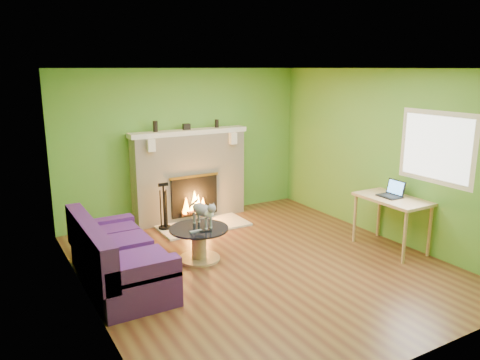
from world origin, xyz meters
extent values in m
plane|color=#582A19|center=(0.00, 0.00, 0.00)|extent=(5.00, 5.00, 0.00)
plane|color=white|center=(0.00, 0.00, 2.60)|extent=(5.00, 5.00, 0.00)
plane|color=#609430|center=(0.00, 2.50, 1.30)|extent=(5.00, 0.00, 5.00)
plane|color=#609430|center=(0.00, -2.50, 1.30)|extent=(5.00, 0.00, 5.00)
plane|color=#609430|center=(-2.25, 0.00, 1.30)|extent=(0.00, 5.00, 5.00)
plane|color=#609430|center=(2.25, 0.00, 1.30)|extent=(0.00, 5.00, 5.00)
plane|color=silver|center=(2.24, -0.90, 1.55)|extent=(0.00, 1.20, 1.20)
plane|color=white|center=(2.23, -0.90, 1.55)|extent=(0.00, 1.06, 1.06)
cube|color=beige|center=(0.00, 2.33, 0.75)|extent=(2.00, 0.35, 1.50)
cube|color=black|center=(0.00, 2.13, 0.44)|extent=(0.85, 0.03, 0.68)
cube|color=#BC892F|center=(0.00, 2.13, 0.80)|extent=(0.91, 0.02, 0.04)
cylinder|color=black|center=(0.00, 2.10, 0.16)|extent=(0.55, 0.07, 0.07)
cube|color=silver|center=(0.00, 2.30, 1.54)|extent=(2.10, 0.28, 0.08)
cube|color=silver|center=(-0.75, 2.11, 1.40)|extent=(0.12, 0.10, 0.20)
cube|color=silver|center=(0.75, 2.11, 1.40)|extent=(0.12, 0.10, 0.20)
cube|color=beige|center=(0.00, 1.80, 0.01)|extent=(1.50, 0.75, 0.03)
cube|color=silver|center=(0.00, 2.30, 1.54)|extent=(2.10, 0.28, 0.08)
cube|color=#541B69|center=(-1.80, 0.39, 0.21)|extent=(0.85, 1.87, 0.42)
cube|color=#541B69|center=(-2.15, 0.39, 0.58)|extent=(0.19, 1.87, 0.53)
cube|color=#541B69|center=(-1.80, -0.45, 0.48)|extent=(0.85, 0.19, 0.21)
cube|color=#541B69|center=(-1.80, 1.23, 0.48)|extent=(0.85, 0.19, 0.21)
cube|color=#541B69|center=(-1.75, -0.14, 0.48)|extent=(0.67, 0.50, 0.12)
cube|color=#541B69|center=(-1.75, 0.49, 0.48)|extent=(0.67, 0.50, 0.12)
cube|color=#541B69|center=(-1.75, 1.01, 0.48)|extent=(0.67, 0.50, 0.12)
cylinder|color=tan|center=(-0.66, 0.57, 0.02)|extent=(0.57, 0.57, 0.03)
cylinder|color=tan|center=(-0.66, 0.57, 0.23)|extent=(0.20, 0.20, 0.40)
cylinder|color=black|center=(-0.66, 0.57, 0.45)|extent=(0.82, 0.82, 0.03)
cube|color=tan|center=(1.95, -0.48, 0.76)|extent=(0.61, 1.06, 0.04)
cylinder|color=tan|center=(1.70, -0.95, 0.37)|extent=(0.05, 0.05, 0.74)
cylinder|color=tan|center=(2.20, -0.95, 0.37)|extent=(0.05, 0.05, 0.74)
cylinder|color=tan|center=(1.70, 0.00, 0.37)|extent=(0.05, 0.05, 0.74)
cylinder|color=tan|center=(2.20, 0.00, 0.37)|extent=(0.05, 0.05, 0.74)
cube|color=gray|center=(-0.76, 0.45, 0.47)|extent=(0.17, 0.05, 0.02)
cube|color=black|center=(-0.64, 0.39, 0.47)|extent=(0.17, 0.08, 0.02)
cylinder|color=black|center=(-0.59, 2.33, 1.67)|extent=(0.08, 0.08, 0.18)
cylinder|color=black|center=(0.55, 2.33, 1.65)|extent=(0.07, 0.07, 0.14)
cube|color=black|center=(-0.03, 2.33, 1.63)|extent=(0.12, 0.08, 0.10)
camera|label=1|loc=(-3.22, -4.99, 2.61)|focal=35.00mm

